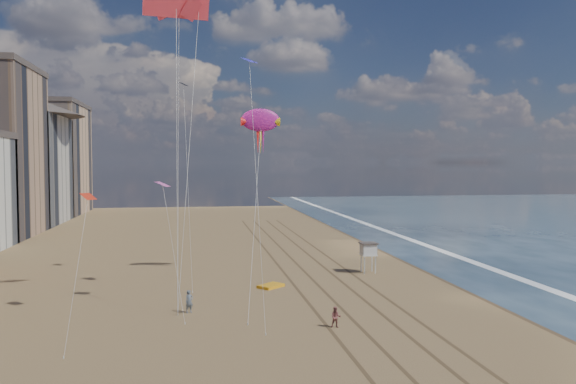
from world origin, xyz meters
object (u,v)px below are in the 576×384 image
(lifeguard_stand, at_px, (368,250))
(show_kite, at_px, (260,121))
(kite_flyer_a, at_px, (189,301))
(grounded_kite, at_px, (271,286))
(kite_flyer_b, at_px, (336,317))

(lifeguard_stand, height_order, show_kite, show_kite)
(show_kite, bearing_deg, kite_flyer_a, -117.19)
(lifeguard_stand, distance_m, grounded_kite, 13.32)
(grounded_kite, bearing_deg, lifeguard_stand, -16.09)
(show_kite, height_order, kite_flyer_b, show_kite)
(grounded_kite, bearing_deg, show_kite, 50.72)
(show_kite, relative_size, kite_flyer_a, 13.43)
(grounded_kite, xyz_separation_m, kite_flyer_a, (-7.93, -8.30, 0.80))
(lifeguard_stand, distance_m, kite_flyer_a, 24.21)
(kite_flyer_a, bearing_deg, kite_flyer_b, -56.82)
(show_kite, bearing_deg, grounded_kite, -87.95)
(grounded_kite, height_order, kite_flyer_b, kite_flyer_b)
(kite_flyer_b, bearing_deg, show_kite, 111.42)
(lifeguard_stand, relative_size, grounded_kite, 1.37)
(lifeguard_stand, bearing_deg, grounded_kite, -154.76)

